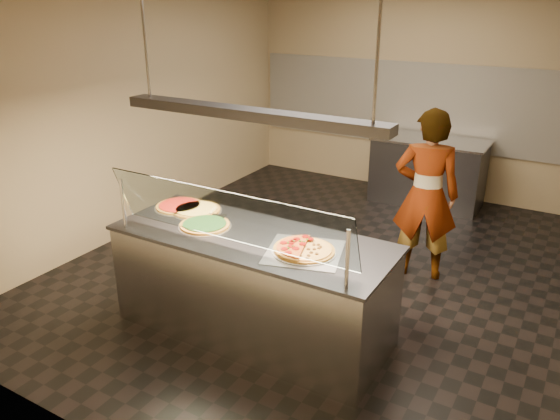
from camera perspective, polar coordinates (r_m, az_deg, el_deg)
The scene contains 19 objects.
ground at distance 6.06m, azimuth 4.28°, elevation -6.00°, with size 5.00×6.00×0.02m, color black.
wall_back at distance 8.29m, azimuth 14.07°, elevation 12.05°, with size 5.00×0.02×3.00m, color #907D5D.
wall_front at distance 3.23m, azimuth -19.40°, elevation -3.42°, with size 5.00×0.02×3.00m, color #907D5D.
wall_left at distance 6.96m, azimuth -14.50°, elevation 10.25°, with size 0.02×6.00×3.00m, color #907D5D.
tile_band at distance 8.30m, azimuth 13.89°, elevation 10.66°, with size 4.90×0.02×1.20m, color silver.
serving_counter at distance 4.75m, azimuth -2.88°, elevation -7.82°, with size 2.40×0.94×0.93m.
sneeze_guard at distance 4.16m, azimuth -5.66°, elevation -0.70°, with size 2.16×0.18×0.54m.
perforated_tray at distance 4.25m, azimuth 2.54°, elevation -4.35°, with size 0.71×0.71×0.01m.
half_pizza_pepperoni at distance 4.29m, azimuth 1.20°, elevation -3.68°, with size 0.36×0.52×0.05m.
half_pizza_sausage at distance 4.20m, azimuth 3.93°, elevation -4.45°, with size 0.36×0.52×0.04m.
pizza_spinach at distance 4.75m, azimuth -7.85°, elevation -1.52°, with size 0.46×0.46×0.03m.
pizza_cheese at distance 5.10m, azimuth -8.67°, elevation 0.05°, with size 0.46×0.46×0.03m.
pizza_tomato at distance 5.22m, azimuth -10.40°, elevation 0.46°, with size 0.47×0.47×0.03m.
pizza_spatula at distance 4.96m, azimuth -6.81°, elevation -0.29°, with size 0.23×0.22×0.02m.
prep_table at distance 7.99m, azimuth 15.18°, elevation 3.93°, with size 1.54×0.74×0.93m.
worker at distance 5.73m, azimuth 15.00°, elevation 1.50°, with size 0.65×0.43×1.79m, color #2C2834.
heat_lamp_housing at distance 4.22m, azimuth -3.26°, elevation 10.00°, with size 2.30×0.18×0.08m, color #3E3E43.
lamp_rod_left at distance 4.77m, azimuth -13.98°, elevation 17.40°, with size 0.02×0.02×1.01m, color #B7B7BC.
lamp_rod_right at distance 3.69m, azimuth 10.21°, elevation 16.58°, with size 0.02×0.02×1.01m, color #B7B7BC.
Camera 1 is at (2.32, -4.84, 2.81)m, focal length 35.00 mm.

